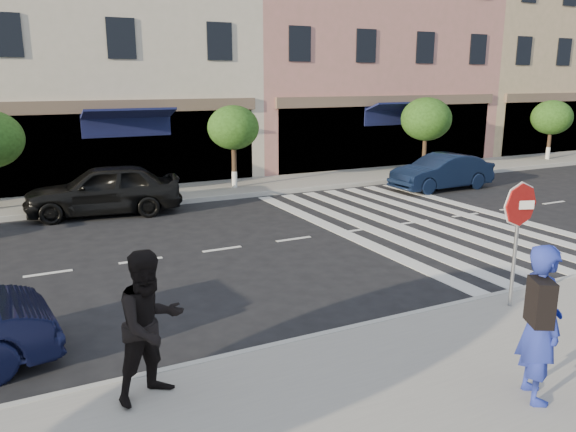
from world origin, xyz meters
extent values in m
plane|color=black|center=(0.00, 0.00, 0.00)|extent=(120.00, 120.00, 0.00)
cube|color=gray|center=(0.00, -3.75, 0.07)|extent=(60.00, 4.50, 0.15)
cube|color=gray|center=(0.00, 11.00, 0.07)|extent=(60.00, 3.00, 0.15)
cube|color=beige|center=(-0.50, 17.00, 5.50)|extent=(11.00, 9.00, 11.00)
cube|color=tan|center=(11.50, 17.00, 6.50)|extent=(13.00, 9.00, 13.00)
cube|color=tan|center=(24.00, 17.00, 6.00)|extent=(12.00, 9.00, 12.00)
cylinder|color=#473323|center=(3.00, 10.80, 1.00)|extent=(0.18, 0.18, 1.71)
cylinder|color=silver|center=(3.00, 10.80, 0.45)|extent=(0.20, 0.20, 0.60)
ellipsoid|color=#1E3F12|center=(3.00, 10.80, 2.38)|extent=(1.90, 1.90, 1.62)
cylinder|color=#473323|center=(12.00, 10.80, 0.98)|extent=(0.18, 0.18, 1.65)
cylinder|color=silver|center=(12.00, 10.80, 0.45)|extent=(0.20, 0.20, 0.60)
ellipsoid|color=#1E3F12|center=(12.00, 10.80, 2.41)|extent=(2.20, 2.20, 1.87)
cylinder|color=#473323|center=(20.00, 10.80, 0.92)|extent=(0.18, 0.18, 1.54)
cylinder|color=silver|center=(20.00, 10.80, 0.45)|extent=(0.20, 0.20, 0.60)
ellipsoid|color=#1E3F12|center=(20.00, 10.80, 2.24)|extent=(2.00, 2.00, 1.70)
cylinder|color=gray|center=(3.27, -2.02, 1.17)|extent=(0.08, 0.08, 2.05)
cylinder|color=white|center=(3.27, -2.03, 2.01)|extent=(0.76, 0.29, 0.80)
cylinder|color=#9E1411|center=(3.27, -2.05, 2.01)|extent=(0.71, 0.28, 0.75)
cube|color=white|center=(3.27, -2.08, 2.01)|extent=(0.40, 0.16, 0.15)
imported|color=#212E97|center=(1.18, -4.29, 1.17)|extent=(0.78, 0.88, 2.03)
imported|color=black|center=(-3.14, -2.09, 1.13)|extent=(1.15, 1.02, 1.95)
imported|color=black|center=(-1.97, 9.10, 0.79)|extent=(4.85, 2.49, 1.58)
imported|color=black|center=(10.18, 7.60, 0.67)|extent=(4.10, 1.47, 1.35)
camera|label=1|loc=(-4.51, -8.64, 4.11)|focal=35.00mm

